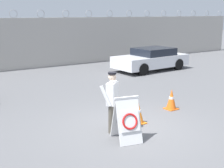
# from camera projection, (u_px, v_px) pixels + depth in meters

# --- Properties ---
(ground_plane) EXTENTS (90.00, 90.00, 0.00)m
(ground_plane) POSITION_uv_depth(u_px,v_px,m) (130.00, 128.00, 9.03)
(ground_plane) COLOR #5B5B5E
(perimeter_wall) EXTENTS (36.00, 0.30, 3.42)m
(perimeter_wall) POSITION_uv_depth(u_px,v_px,m) (15.00, 44.00, 17.82)
(perimeter_wall) COLOR #ADA8A0
(perimeter_wall) RESTS_ON ground_plane
(barricade_sign) EXTENTS (0.77, 0.90, 1.17)m
(barricade_sign) POSITION_uv_depth(u_px,v_px,m) (127.00, 119.00, 8.02)
(barricade_sign) COLOR white
(barricade_sign) RESTS_ON ground_plane
(security_guard) EXTENTS (0.65, 0.45, 1.70)m
(security_guard) POSITION_uv_depth(u_px,v_px,m) (112.00, 99.00, 8.52)
(security_guard) COLOR #514C42
(security_guard) RESTS_ON ground_plane
(traffic_cone_near) EXTENTS (0.40, 0.40, 0.71)m
(traffic_cone_near) POSITION_uv_depth(u_px,v_px,m) (171.00, 99.00, 10.70)
(traffic_cone_near) COLOR orange
(traffic_cone_near) RESTS_ON ground_plane
(traffic_cone_mid) EXTENTS (0.41, 0.41, 0.67)m
(traffic_cone_mid) POSITION_uv_depth(u_px,v_px,m) (138.00, 113.00, 9.34)
(traffic_cone_mid) COLOR orange
(traffic_cone_mid) RESTS_ON ground_plane
(parked_car_far_side) EXTENTS (4.52, 2.19, 1.28)m
(parked_car_far_side) POSITION_uv_depth(u_px,v_px,m) (151.00, 59.00, 17.94)
(parked_car_far_side) COLOR black
(parked_car_far_side) RESTS_ON ground_plane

